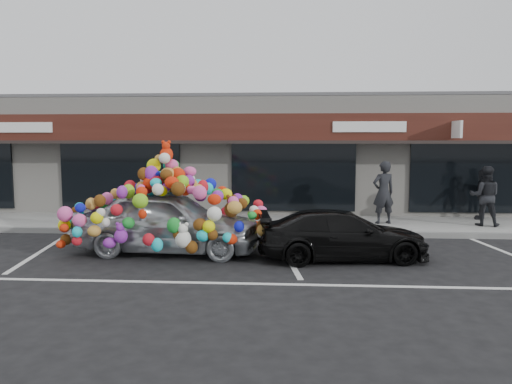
# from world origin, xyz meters

# --- Properties ---
(ground) EXTENTS (90.00, 90.00, 0.00)m
(ground) POSITION_xyz_m (0.00, 0.00, 0.00)
(ground) COLOR black
(ground) RESTS_ON ground
(shop_building) EXTENTS (24.00, 7.20, 4.31)m
(shop_building) POSITION_xyz_m (0.00, 8.44, 2.16)
(shop_building) COLOR beige
(shop_building) RESTS_ON ground
(sidewalk) EXTENTS (26.00, 3.00, 0.15)m
(sidewalk) POSITION_xyz_m (0.00, 4.00, 0.07)
(sidewalk) COLOR gray
(sidewalk) RESTS_ON ground
(kerb) EXTENTS (26.00, 0.18, 0.16)m
(kerb) POSITION_xyz_m (0.00, 2.50, 0.07)
(kerb) COLOR slate
(kerb) RESTS_ON ground
(parking_stripe_left) EXTENTS (0.73, 4.37, 0.01)m
(parking_stripe_left) POSITION_xyz_m (-3.20, 0.20, 0.00)
(parking_stripe_left) COLOR silver
(parking_stripe_left) RESTS_ON ground
(parking_stripe_mid) EXTENTS (0.73, 4.37, 0.01)m
(parking_stripe_mid) POSITION_xyz_m (2.80, 0.20, 0.00)
(parking_stripe_mid) COLOR silver
(parking_stripe_mid) RESTS_ON ground
(lane_line) EXTENTS (14.00, 0.12, 0.01)m
(lane_line) POSITION_xyz_m (2.00, -2.30, 0.00)
(lane_line) COLOR silver
(lane_line) RESTS_ON ground
(toy_car) EXTENTS (3.21, 4.84, 2.76)m
(toy_car) POSITION_xyz_m (-0.03, 0.20, 0.93)
(toy_car) COLOR #999EA3
(toy_car) RESTS_ON ground
(black_sedan) EXTENTS (2.02, 4.03, 1.12)m
(black_sedan) POSITION_xyz_m (4.09, -0.20, 0.56)
(black_sedan) COLOR black
(black_sedan) RESTS_ON ground
(pedestrian_a) EXTENTS (0.81, 0.65, 1.93)m
(pedestrian_a) POSITION_xyz_m (5.76, 3.93, 1.11)
(pedestrian_a) COLOR black
(pedestrian_a) RESTS_ON sidewalk
(pedestrian_b) EXTENTS (1.03, 0.90, 1.80)m
(pedestrian_b) POSITION_xyz_m (8.73, 3.75, 1.05)
(pedestrian_b) COLOR black
(pedestrian_b) RESTS_ON sidewalk
(pedestrian_c) EXTENTS (1.03, 0.78, 1.63)m
(pedestrian_c) POSITION_xyz_m (9.12, 5.00, 0.96)
(pedestrian_c) COLOR #28252B
(pedestrian_c) RESTS_ON sidewalk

